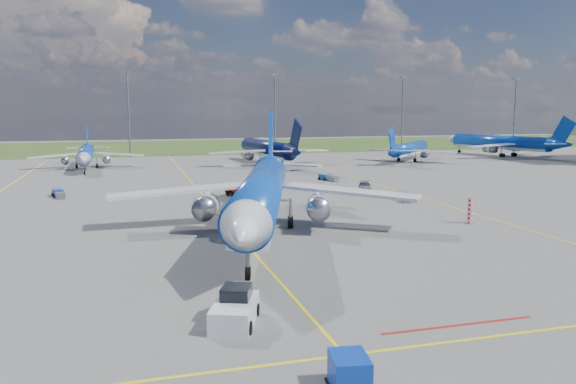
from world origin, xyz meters
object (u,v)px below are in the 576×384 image
object	(u,v)px
pushback_tug	(235,309)
warning_post	(470,210)
bg_jet_ne	(409,161)
service_car_b	(242,191)
baggage_tug_w	(404,197)
bg_jet_n	(267,164)
baggage_tug_e	(328,178)
bg_jet_ene	(499,156)
main_airliner	(262,234)
uld_container	(349,373)
baggage_tug_c	(59,194)
bg_jet_nnw	(87,169)
service_car_c	(365,186)

from	to	relation	value
pushback_tug	warning_post	bearing A→B (deg)	56.74
bg_jet_ne	service_car_b	bearing A→B (deg)	85.04
service_car_b	baggage_tug_w	world-z (taller)	service_car_b
bg_jet_n	baggage_tug_e	distance (m)	32.77
bg_jet_ene	main_airliner	size ratio (longest dim) A/B	0.88
bg_jet_ene	pushback_tug	distance (m)	135.40
pushback_tug	uld_container	xyz separation A→B (m)	(3.51, -9.40, -0.03)
pushback_tug	baggage_tug_c	distance (m)	57.36
bg_jet_nnw	pushback_tug	world-z (taller)	bg_jet_nnw
bg_jet_nnw	bg_jet_ne	bearing A→B (deg)	-3.06
bg_jet_nnw	main_airliner	bearing A→B (deg)	-75.15
warning_post	baggage_tug_w	bearing A→B (deg)	88.17
warning_post	service_car_b	world-z (taller)	warning_post
pushback_tug	baggage_tug_w	distance (m)	49.58
uld_container	baggage_tug_w	bearing A→B (deg)	68.66
bg_jet_n	bg_jet_nnw	bearing A→B (deg)	-6.31
pushback_tug	baggage_tug_c	bearing A→B (deg)	127.03
main_airliner	pushback_tug	size ratio (longest dim) A/B	7.48
main_airliner	service_car_c	size ratio (longest dim) A/B	9.75
bg_jet_n	bg_jet_ne	bearing A→B (deg)	171.97
bg_jet_nnw	bg_jet_n	world-z (taller)	bg_jet_n
pushback_tug	service_car_b	xyz separation A→B (m)	(10.23, 49.35, -0.15)
bg_jet_ene	baggage_tug_w	size ratio (longest dim) A/B	8.73
bg_jet_n	baggage_tug_w	world-z (taller)	bg_jet_n
bg_jet_n	service_car_c	world-z (taller)	bg_jet_n
service_car_b	baggage_tug_e	bearing A→B (deg)	-46.23
bg_jet_nnw	pushback_tug	size ratio (longest dim) A/B	5.38
service_car_b	baggage_tug_w	size ratio (longest dim) A/B	1.08
bg_jet_nnw	uld_container	world-z (taller)	bg_jet_nnw
bg_jet_ene	pushback_tug	world-z (taller)	bg_jet_ene
warning_post	baggage_tug_e	world-z (taller)	warning_post
bg_jet_ne	pushback_tug	size ratio (longest dim) A/B	5.27
bg_jet_nnw	uld_container	distance (m)	106.33
bg_jet_nnw	pushback_tug	xyz separation A→B (m)	(14.59, -95.38, 0.85)
service_car_b	service_car_c	xyz separation A→B (m)	(19.48, -0.53, -0.01)
bg_jet_ne	baggage_tug_w	size ratio (longest dim) A/B	7.02
bg_jet_nnw	service_car_c	bearing A→B (deg)	-48.29
bg_jet_nnw	baggage_tug_c	distance (m)	40.26
baggage_tug_c	bg_jet_ene	bearing A→B (deg)	9.24
pushback_tug	uld_container	world-z (taller)	pushback_tug
baggage_tug_e	baggage_tug_w	bearing A→B (deg)	-102.30
baggage_tug_w	baggage_tug_c	size ratio (longest dim) A/B	0.96
service_car_c	uld_container	bearing A→B (deg)	-91.94
bg_jet_ne	bg_jet_ene	world-z (taller)	bg_jet_ene
main_airliner	baggage_tug_e	size ratio (longest dim) A/B	9.98
service_car_b	pushback_tug	bearing A→B (deg)	176.28
bg_jet_nnw	bg_jet_n	xyz separation A→B (m)	(39.80, -0.26, 0.00)
bg_jet_nnw	bg_jet_ene	xyz separation A→B (m)	(106.27, 4.26, 0.00)
baggage_tug_w	baggage_tug_e	world-z (taller)	same
service_car_b	service_car_c	size ratio (longest dim) A/B	1.05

